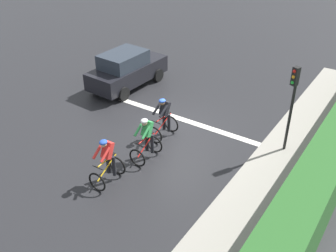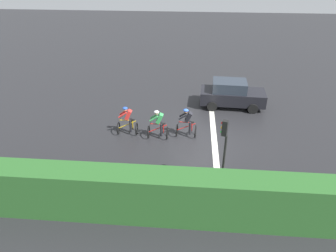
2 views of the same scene
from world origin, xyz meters
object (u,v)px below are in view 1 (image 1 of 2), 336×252
Objects in this scene: cyclist_lead at (107,162)px; cyclist_mid at (164,119)px; traffic_light_near_crossing at (292,98)px; cyclist_second at (146,140)px; car_black at (127,69)px.

cyclist_lead and cyclist_mid have the same top height.
cyclist_mid is 4.69m from traffic_light_near_crossing.
cyclist_second is 0.40× the size of car_black.
cyclist_mid is 0.40× the size of car_black.
cyclist_mid is at bearing 20.02° from traffic_light_near_crossing.
cyclist_second and cyclist_mid have the same top height.
cyclist_lead is at bearing 80.69° from cyclist_second.
cyclist_mid is at bearing -78.62° from cyclist_second.
car_black is at bearing -8.52° from traffic_light_near_crossing.
cyclist_mid is at bearing 145.36° from car_black.
cyclist_lead is 1.00× the size of cyclist_second.
traffic_light_near_crossing is (-3.89, -3.06, 1.43)m from cyclist_second.
cyclist_mid is at bearing -89.58° from cyclist_lead.
cyclist_lead is at bearing 48.93° from traffic_light_near_crossing.
traffic_light_near_crossing reaches higher than car_black.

